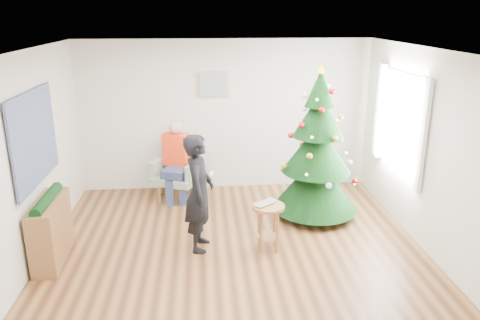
{
  "coord_description": "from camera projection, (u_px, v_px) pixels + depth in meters",
  "views": [
    {
      "loc": [
        -0.39,
        -5.43,
        3.04
      ],
      "look_at": [
        0.1,
        0.6,
        1.1
      ],
      "focal_mm": 35.0,
      "sensor_mm": 36.0,
      "label": 1
    }
  ],
  "objects": [
    {
      "name": "floor",
      "position": [
        236.0,
        254.0,
        6.12
      ],
      "size": [
        5.0,
        5.0,
        0.0
      ],
      "primitive_type": "plane",
      "color": "brown",
      "rests_on": "ground"
    },
    {
      "name": "ceiling",
      "position": [
        236.0,
        51.0,
        5.32
      ],
      "size": [
        5.0,
        5.0,
        0.0
      ],
      "primitive_type": "plane",
      "rotation": [
        3.14,
        0.0,
        0.0
      ],
      "color": "white",
      "rests_on": "wall_back"
    },
    {
      "name": "wall_back",
      "position": [
        225.0,
        116.0,
        8.09
      ],
      "size": [
        5.0,
        0.0,
        5.0
      ],
      "primitive_type": "plane",
      "rotation": [
        1.57,
        0.0,
        0.0
      ],
      "color": "silver",
      "rests_on": "floor"
    },
    {
      "name": "wall_front",
      "position": [
        261.0,
        266.0,
        3.35
      ],
      "size": [
        5.0,
        0.0,
        5.0
      ],
      "primitive_type": "plane",
      "rotation": [
        -1.57,
        0.0,
        0.0
      ],
      "color": "silver",
      "rests_on": "floor"
    },
    {
      "name": "wall_left",
      "position": [
        25.0,
        165.0,
        5.53
      ],
      "size": [
        0.0,
        5.0,
        5.0
      ],
      "primitive_type": "plane",
      "rotation": [
        1.57,
        0.0,
        1.57
      ],
      "color": "silver",
      "rests_on": "floor"
    },
    {
      "name": "wall_right",
      "position": [
        433.0,
        155.0,
        5.91
      ],
      "size": [
        0.0,
        5.0,
        5.0
      ],
      "primitive_type": "plane",
      "rotation": [
        1.57,
        0.0,
        -1.57
      ],
      "color": "silver",
      "rests_on": "floor"
    },
    {
      "name": "window_panel",
      "position": [
        400.0,
        121.0,
        6.8
      ],
      "size": [
        0.04,
        1.3,
        1.4
      ],
      "primitive_type": "cube",
      "color": "white",
      "rests_on": "wall_right"
    },
    {
      "name": "curtains",
      "position": [
        398.0,
        121.0,
        6.8
      ],
      "size": [
        0.05,
        1.75,
        1.5
      ],
      "color": "white",
      "rests_on": "wall_right"
    },
    {
      "name": "christmas_tree",
      "position": [
        317.0,
        151.0,
        6.96
      ],
      "size": [
        1.29,
        1.29,
        2.33
      ],
      "rotation": [
        0.0,
        0.0,
        -0.44
      ],
      "color": "#3F2816",
      "rests_on": "floor"
    },
    {
      "name": "stool",
      "position": [
        268.0,
        227.0,
        6.14
      ],
      "size": [
        0.42,
        0.42,
        0.64
      ],
      "rotation": [
        0.0,
        0.0,
        0.34
      ],
      "color": "brown",
      "rests_on": "floor"
    },
    {
      "name": "laptop",
      "position": [
        268.0,
        204.0,
        6.04
      ],
      "size": [
        0.41,
        0.4,
        0.03
      ],
      "primitive_type": "imported",
      "rotation": [
        0.0,
        0.0,
        0.69
      ],
      "color": "silver",
      "rests_on": "stool"
    },
    {
      "name": "armchair",
      "position": [
        179.0,
        176.0,
        7.89
      ],
      "size": [
        0.91,
        0.9,
        1.0
      ],
      "rotation": [
        0.0,
        0.0,
        -0.4
      ],
      "color": "gray",
      "rests_on": "floor"
    },
    {
      "name": "seated_person",
      "position": [
        176.0,
        160.0,
        7.75
      ],
      "size": [
        0.53,
        0.67,
        1.3
      ],
      "rotation": [
        0.0,
        0.0,
        -0.4
      ],
      "color": "navy",
      "rests_on": "armchair"
    },
    {
      "name": "standing_man",
      "position": [
        199.0,
        193.0,
        6.06
      ],
      "size": [
        0.44,
        0.61,
        1.57
      ],
      "primitive_type": "imported",
      "rotation": [
        0.0,
        0.0,
        1.45
      ],
      "color": "black",
      "rests_on": "floor"
    },
    {
      "name": "game_controller",
      "position": [
        212.0,
        174.0,
        5.96
      ],
      "size": [
        0.05,
        0.13,
        0.04
      ],
      "primitive_type": "cube",
      "rotation": [
        0.0,
        0.0,
        -0.12
      ],
      "color": "white",
      "rests_on": "standing_man"
    },
    {
      "name": "console",
      "position": [
        51.0,
        231.0,
        5.87
      ],
      "size": [
        0.34,
        1.01,
        0.8
      ],
      "primitive_type": "cube",
      "rotation": [
        0.0,
        0.0,
        0.04
      ],
      "color": "brown",
      "rests_on": "floor"
    },
    {
      "name": "garland",
      "position": [
        47.0,
        200.0,
        5.74
      ],
      "size": [
        0.14,
        0.9,
        0.14
      ],
      "primitive_type": "cylinder",
      "rotation": [
        1.57,
        0.0,
        0.0
      ],
      "color": "black",
      "rests_on": "console"
    },
    {
      "name": "tapestry",
      "position": [
        34.0,
        138.0,
        5.74
      ],
      "size": [
        0.03,
        1.5,
        1.15
      ],
      "primitive_type": "cube",
      "color": "black",
      "rests_on": "wall_left"
    },
    {
      "name": "framed_picture",
      "position": [
        213.0,
        84.0,
        7.87
      ],
      "size": [
        0.52,
        0.05,
        0.42
      ],
      "color": "tan",
      "rests_on": "wall_back"
    }
  ]
}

